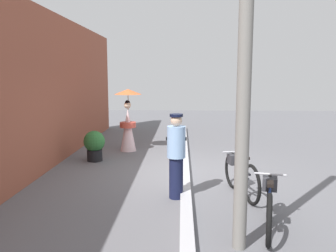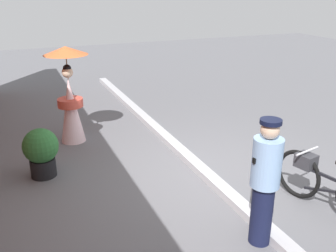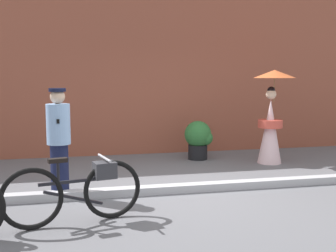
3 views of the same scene
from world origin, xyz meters
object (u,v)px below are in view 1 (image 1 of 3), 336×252
bicycle_near_officer (269,203)px  person_with_parasol (128,119)px  potted_plant_by_door (95,144)px  bicycle_far_side (240,174)px  utility_pole (245,65)px  person_officer (176,154)px

bicycle_near_officer → person_with_parasol: size_ratio=0.87×
bicycle_near_officer → potted_plant_by_door: bearing=41.6°
bicycle_far_side → person_with_parasol: (3.86, 2.76, 0.55)m
bicycle_near_officer → utility_pole: size_ratio=0.34×
bicycle_near_officer → potted_plant_by_door: (4.09, 3.64, 0.05)m
bicycle_far_side → bicycle_near_officer: bearing=-173.4°
person_officer → potted_plant_by_door: 3.61m
bicycle_far_side → person_with_parasol: size_ratio=0.89×
bicycle_near_officer → bicycle_far_side: bearing=6.6°
utility_pole → bicycle_far_side: bearing=-9.4°
person_officer → person_with_parasol: (4.11, 1.54, 0.12)m
person_officer → person_with_parasol: 4.39m
bicycle_far_side → person_officer: size_ratio=1.05×
potted_plant_by_door → utility_pole: bearing=-146.4°
person_officer → potted_plant_by_door: person_officer is taller
person_officer → person_with_parasol: size_ratio=0.84×
bicycle_near_officer → utility_pole: 2.15m
person_officer → bicycle_far_side: bearing=-78.7°
bicycle_far_side → potted_plant_by_door: potted_plant_by_door is taller
bicycle_near_officer → person_with_parasol: (5.39, 2.94, 0.56)m
person_officer → utility_pole: 2.59m
person_officer → bicycle_near_officer: bearing=-132.5°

